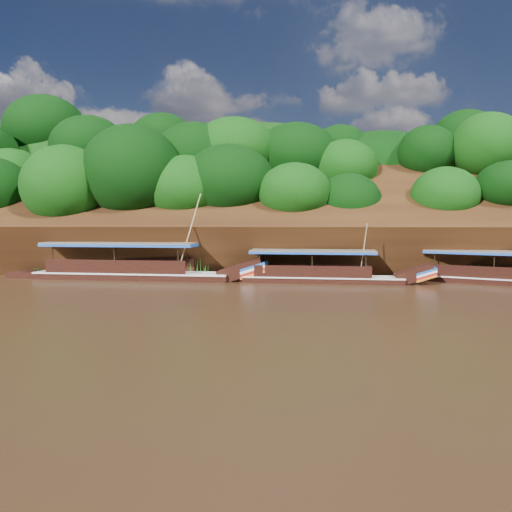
# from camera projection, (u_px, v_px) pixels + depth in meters

# --- Properties ---
(ground) EXTENTS (160.00, 160.00, 0.00)m
(ground) POSITION_uv_depth(u_px,v_px,m) (279.00, 299.00, 26.69)
(ground) COLOR black
(ground) RESTS_ON ground
(riverbank) EXTENTS (120.00, 30.06, 19.40)m
(riverbank) POSITION_uv_depth(u_px,v_px,m) (290.00, 244.00, 49.13)
(riverbank) COLOR black
(riverbank) RESTS_ON ground
(boat_1) EXTENTS (12.77, 2.67, 4.40)m
(boat_1) POSITION_uv_depth(u_px,v_px,m) (332.00, 275.00, 33.68)
(boat_1) COLOR black
(boat_1) RESTS_ON ground
(boat_2) EXTENTS (16.85, 3.30, 6.56)m
(boat_2) POSITION_uv_depth(u_px,v_px,m) (144.00, 271.00, 35.56)
(boat_2) COLOR black
(boat_2) RESTS_ON ground
(reeds) EXTENTS (48.50, 2.74, 2.02)m
(reeds) POSITION_uv_depth(u_px,v_px,m) (246.00, 267.00, 36.40)
(reeds) COLOR #1F5A16
(reeds) RESTS_ON ground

